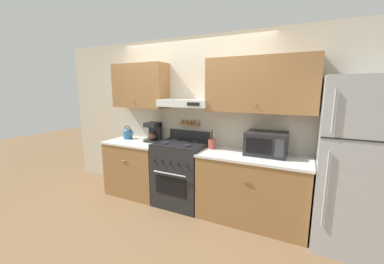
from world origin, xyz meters
TOP-DOWN VIEW (x-y plane):
  - ground_plane at (0.00, 0.00)m, footprint 16.00×16.00m
  - wall_back at (0.10, 0.62)m, footprint 5.20×0.46m
  - counter_left at (-0.86, 0.34)m, footprint 0.97×0.67m
  - counter_right at (1.08, 0.34)m, footprint 1.43×0.67m
  - stove_range at (0.00, 0.33)m, footprint 0.73×0.67m
  - refrigerator at (2.18, 0.29)m, footprint 0.74×0.73m
  - tea_kettle at (-1.12, 0.43)m, footprint 0.21×0.16m
  - coffee_maker at (-0.59, 0.45)m, footprint 0.22×0.23m
  - microwave at (1.21, 0.44)m, footprint 0.52×0.40m
  - utensil_crock at (0.46, 0.43)m, footprint 0.11×0.11m

SIDE VIEW (x-z plane):
  - ground_plane at x=0.00m, z-range 0.00..0.00m
  - counter_right at x=1.08m, z-range 0.00..0.91m
  - counter_left at x=-0.86m, z-range 0.00..0.91m
  - stove_range at x=0.00m, z-range -0.07..1.04m
  - refrigerator at x=2.18m, z-range 0.00..1.90m
  - utensil_crock at x=0.46m, z-range 0.84..1.13m
  - tea_kettle at x=-1.12m, z-range 0.89..1.11m
  - microwave at x=1.21m, z-range 0.91..1.21m
  - coffee_maker at x=-0.59m, z-range 0.91..1.22m
  - wall_back at x=0.10m, z-range 0.19..2.74m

